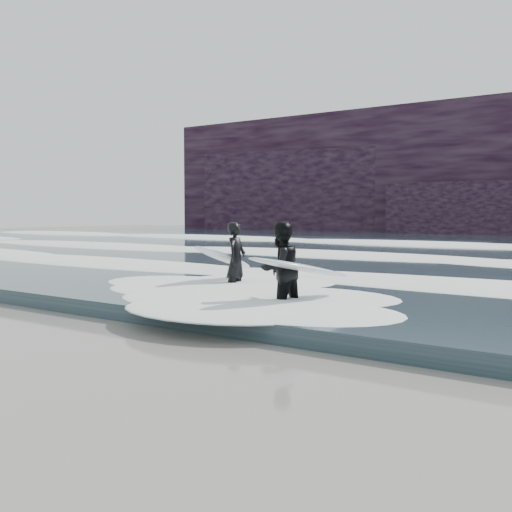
% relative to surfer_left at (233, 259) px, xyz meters
% --- Properties ---
extents(foam_near, '(60.00, 3.20, 0.20)m').
position_rel_surfer_left_xyz_m(foam_near, '(0.71, 2.33, -0.43)').
color(foam_near, white).
rests_on(foam_near, sea).
extents(foam_mid, '(60.00, 4.00, 0.24)m').
position_rel_surfer_left_xyz_m(foam_mid, '(0.71, 9.33, -0.41)').
color(foam_mid, white).
rests_on(foam_mid, sea).
extents(foam_far, '(60.00, 4.80, 0.30)m').
position_rel_surfer_left_xyz_m(foam_far, '(0.71, 18.33, -0.38)').
color(foam_far, white).
rests_on(foam_far, sea).
extents(surfer_left, '(1.08, 2.16, 1.65)m').
position_rel_surfer_left_xyz_m(surfer_left, '(0.00, 0.00, 0.00)').
color(surfer_left, black).
rests_on(surfer_left, ground).
extents(surfer_right, '(1.40, 2.41, 1.69)m').
position_rel_surfer_left_xyz_m(surfer_right, '(2.45, -1.60, 0.02)').
color(surfer_right, black).
rests_on(surfer_right, ground).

